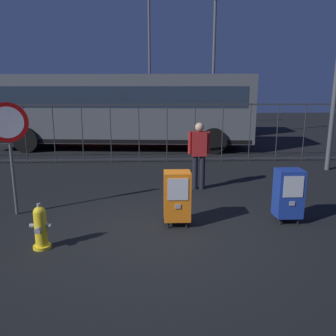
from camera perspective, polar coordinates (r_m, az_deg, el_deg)
name	(u,v)px	position (r m, az deg, el deg)	size (l,w,h in m)	color
ground_plane	(154,233)	(6.22, -2.33, -10.65)	(60.00, 60.00, 0.00)	black
fire_hydrant	(40,227)	(5.90, -20.14, -9.10)	(0.33, 0.32, 0.75)	yellow
newspaper_box_primary	(288,193)	(6.91, 19.09, -3.90)	(0.48, 0.42, 1.02)	black
newspaper_box_secondary	(177,196)	(6.38, 1.49, -4.56)	(0.48, 0.42, 1.02)	black
stop_sign	(9,135)	(7.37, -24.59, 4.87)	(0.71, 0.31, 2.23)	#4C4F54
pedestrian	(199,152)	(8.64, 5.08, 2.63)	(0.55, 0.22, 1.67)	black
fence_barrier	(153,133)	(11.85, -2.48, 5.81)	(18.03, 0.04, 2.00)	#2D2D33
bus_near	(123,107)	(14.83, -7.33, 9.84)	(10.67, 3.46, 3.00)	#4C5156
bus_far	(144,103)	(19.54, -3.97, 10.64)	(10.72, 3.75, 3.00)	red
street_light_near_left	(149,48)	(21.87, -3.07, 19.05)	(0.32, 0.32, 8.47)	#4C4F54
street_light_far_left	(214,57)	(18.10, 7.50, 17.55)	(0.32, 0.32, 6.83)	#4C4F54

